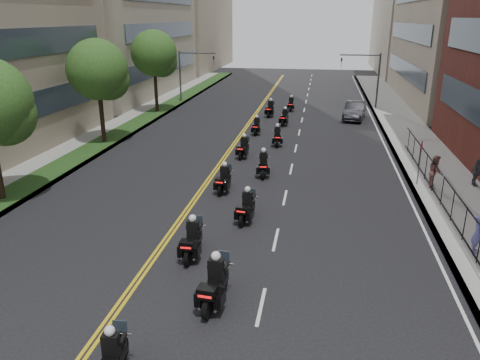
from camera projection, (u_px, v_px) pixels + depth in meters
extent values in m
cube|color=gray|center=(422.00, 153.00, 32.66)|extent=(4.00, 90.00, 0.15)
cube|color=gray|center=(101.00, 139.00, 36.49)|extent=(4.00, 90.00, 0.15)
cube|color=#163B15|center=(110.00, 138.00, 36.33)|extent=(2.00, 90.00, 0.04)
cube|color=#333F4C|center=(405.00, 69.00, 52.61)|extent=(0.12, 24.08, 1.80)
cube|color=#333F4C|center=(409.00, 32.00, 51.29)|extent=(0.12, 24.08, 1.80)
cube|color=#333F4C|center=(6.00, 114.00, 28.22)|extent=(0.12, 25.80, 1.80)
cube|color=#333F4C|center=(167.00, 65.00, 57.06)|extent=(0.12, 24.08, 1.80)
cube|color=#333F4C|center=(165.00, 31.00, 55.74)|extent=(0.12, 24.08, 1.80)
cube|color=black|center=(461.00, 199.00, 20.22)|extent=(0.05, 28.00, 0.05)
cube|color=black|center=(456.00, 227.00, 20.65)|extent=(0.05, 28.00, 0.05)
sphere|color=#26501A|center=(4.00, 115.00, 23.08)|extent=(3.08, 3.08, 3.08)
cylinder|color=#2E2014|center=(101.00, 110.00, 34.61)|extent=(0.32, 0.32, 5.11)
sphere|color=#26501A|center=(97.00, 69.00, 33.64)|extent=(4.40, 4.40, 4.40)
sphere|color=#26501A|center=(108.00, 79.00, 34.16)|extent=(3.08, 3.08, 3.08)
cylinder|color=#2E2014|center=(156.00, 86.00, 45.73)|extent=(0.32, 0.32, 5.39)
sphere|color=#26501A|center=(154.00, 53.00, 44.71)|extent=(4.40, 4.40, 4.40)
sphere|color=#26501A|center=(162.00, 61.00, 45.24)|extent=(3.08, 3.08, 3.08)
cylinder|color=#3F3F44|center=(378.00, 81.00, 47.81)|extent=(0.18, 0.18, 5.60)
cylinder|color=#3F3F44|center=(360.00, 55.00, 47.27)|extent=(4.00, 0.14, 0.14)
imported|color=black|center=(341.00, 63.00, 47.82)|extent=(0.16, 0.20, 1.00)
cylinder|color=#3F3F44|center=(180.00, 77.00, 51.16)|extent=(0.18, 0.18, 5.60)
cylinder|color=#3F3F44|center=(197.00, 53.00, 49.98)|extent=(4.00, 0.14, 0.14)
imported|color=black|center=(214.00, 61.00, 49.96)|extent=(0.16, 0.20, 1.00)
cylinder|color=black|center=(123.00, 350.00, 12.98)|extent=(0.19, 0.67, 0.66)
cube|color=black|center=(111.00, 344.00, 12.04)|extent=(0.45, 0.31, 0.61)
sphere|color=white|center=(110.00, 331.00, 11.92)|extent=(0.28, 0.28, 0.28)
cylinder|color=black|center=(207.00, 308.00, 14.76)|extent=(0.22, 0.77, 0.76)
cylinder|color=black|center=(224.00, 279.00, 16.39)|extent=(0.22, 0.77, 0.76)
cube|color=black|center=(216.00, 285.00, 15.47)|extent=(0.60, 1.54, 0.45)
cube|color=silver|center=(216.00, 290.00, 15.61)|extent=(0.48, 0.65, 0.34)
cube|color=black|center=(207.00, 292.00, 14.57)|extent=(0.62, 0.52, 0.36)
cube|color=red|center=(205.00, 297.00, 14.36)|extent=(0.45, 0.07, 0.08)
cube|color=black|center=(216.00, 269.00, 15.34)|extent=(0.52, 0.35, 0.69)
sphere|color=white|center=(216.00, 256.00, 15.19)|extent=(0.32, 0.32, 0.32)
cylinder|color=black|center=(188.00, 257.00, 17.91)|extent=(0.15, 0.71, 0.71)
cylinder|color=black|center=(198.00, 238.00, 19.46)|extent=(0.15, 0.71, 0.71)
cube|color=black|center=(193.00, 241.00, 18.59)|extent=(0.45, 1.41, 0.42)
cube|color=silver|center=(193.00, 246.00, 18.72)|extent=(0.40, 0.58, 0.31)
cube|color=black|center=(187.00, 245.00, 17.73)|extent=(0.55, 0.44, 0.33)
cube|color=red|center=(186.00, 248.00, 17.54)|extent=(0.42, 0.04, 0.07)
cube|color=black|center=(193.00, 228.00, 18.47)|extent=(0.46, 0.30, 0.64)
sphere|color=white|center=(193.00, 218.00, 18.33)|extent=(0.30, 0.30, 0.30)
cylinder|color=black|center=(242.00, 220.00, 21.25)|extent=(0.23, 0.68, 0.67)
cylinder|color=black|center=(252.00, 207.00, 22.67)|extent=(0.23, 0.68, 0.67)
cube|color=black|center=(247.00, 208.00, 21.87)|extent=(0.59, 1.38, 0.39)
cube|color=silver|center=(247.00, 212.00, 21.99)|extent=(0.44, 0.59, 0.30)
cube|color=black|center=(242.00, 210.00, 21.08)|extent=(0.56, 0.48, 0.32)
cube|color=red|center=(241.00, 212.00, 20.90)|extent=(0.40, 0.08, 0.07)
cube|color=black|center=(247.00, 198.00, 21.75)|extent=(0.47, 0.33, 0.61)
sphere|color=white|center=(248.00, 189.00, 21.62)|extent=(0.29, 0.29, 0.29)
cylinder|color=black|center=(220.00, 190.00, 24.92)|extent=(0.19, 0.68, 0.67)
cylinder|color=black|center=(228.00, 180.00, 26.37)|extent=(0.19, 0.68, 0.67)
cube|color=black|center=(224.00, 180.00, 25.56)|extent=(0.52, 1.36, 0.40)
cube|color=silver|center=(225.00, 184.00, 25.68)|extent=(0.42, 0.57, 0.30)
cube|color=black|center=(220.00, 181.00, 24.75)|extent=(0.54, 0.45, 0.32)
cube|color=red|center=(219.00, 183.00, 24.57)|extent=(0.40, 0.06, 0.07)
cube|color=black|center=(225.00, 171.00, 25.44)|extent=(0.45, 0.31, 0.61)
sphere|color=white|center=(225.00, 164.00, 25.31)|extent=(0.29, 0.29, 0.29)
cylinder|color=black|center=(263.00, 174.00, 27.44)|extent=(0.21, 0.70, 0.69)
cylinder|color=black|center=(264.00, 166.00, 28.95)|extent=(0.21, 0.70, 0.69)
cube|color=black|center=(263.00, 165.00, 28.10)|extent=(0.55, 1.39, 0.40)
cube|color=silver|center=(263.00, 169.00, 28.23)|extent=(0.43, 0.59, 0.30)
cube|color=black|center=(263.00, 165.00, 27.26)|extent=(0.56, 0.47, 0.32)
cube|color=red|center=(263.00, 167.00, 27.07)|extent=(0.40, 0.07, 0.07)
cube|color=black|center=(264.00, 157.00, 27.98)|extent=(0.47, 0.32, 0.62)
sphere|color=white|center=(264.00, 150.00, 27.85)|extent=(0.29, 0.29, 0.29)
cylinder|color=black|center=(241.00, 155.00, 31.18)|extent=(0.20, 0.67, 0.66)
cylinder|color=black|center=(247.00, 149.00, 32.59)|extent=(0.20, 0.67, 0.66)
cube|color=black|center=(244.00, 148.00, 31.80)|extent=(0.54, 1.34, 0.39)
cube|color=silver|center=(244.00, 151.00, 31.91)|extent=(0.42, 0.57, 0.29)
cube|color=black|center=(241.00, 148.00, 31.02)|extent=(0.54, 0.46, 0.31)
cube|color=red|center=(240.00, 149.00, 30.84)|extent=(0.39, 0.07, 0.07)
cube|color=black|center=(244.00, 141.00, 31.68)|extent=(0.45, 0.31, 0.60)
sphere|color=white|center=(244.00, 135.00, 31.56)|extent=(0.28, 0.28, 0.28)
cylinder|color=black|center=(277.00, 143.00, 34.10)|extent=(0.21, 0.67, 0.66)
cylinder|color=black|center=(277.00, 138.00, 35.56)|extent=(0.21, 0.67, 0.66)
cube|color=black|center=(277.00, 137.00, 34.74)|extent=(0.54, 1.34, 0.39)
cube|color=silver|center=(277.00, 140.00, 34.86)|extent=(0.42, 0.57, 0.29)
cube|color=black|center=(277.00, 137.00, 33.94)|extent=(0.54, 0.46, 0.31)
cube|color=red|center=(277.00, 138.00, 33.75)|extent=(0.39, 0.07, 0.07)
cube|color=black|center=(277.00, 131.00, 34.63)|extent=(0.45, 0.32, 0.60)
sphere|color=white|center=(278.00, 125.00, 34.50)|extent=(0.28, 0.28, 0.28)
cylinder|color=black|center=(255.00, 132.00, 37.51)|extent=(0.13, 0.63, 0.63)
cylinder|color=black|center=(258.00, 128.00, 38.88)|extent=(0.13, 0.63, 0.63)
cube|color=black|center=(257.00, 127.00, 38.11)|extent=(0.39, 1.24, 0.37)
cube|color=silver|center=(257.00, 129.00, 38.22)|extent=(0.35, 0.51, 0.28)
cube|color=black|center=(255.00, 126.00, 37.35)|extent=(0.48, 0.39, 0.29)
cube|color=red|center=(255.00, 127.00, 37.18)|extent=(0.37, 0.03, 0.06)
cube|color=black|center=(257.00, 121.00, 38.00)|extent=(0.41, 0.26, 0.57)
sphere|color=white|center=(257.00, 117.00, 37.88)|extent=(0.27, 0.27, 0.27)
cylinder|color=black|center=(283.00, 123.00, 40.60)|extent=(0.22, 0.67, 0.66)
cylinder|color=black|center=(287.00, 120.00, 41.99)|extent=(0.22, 0.67, 0.66)
cube|color=black|center=(285.00, 118.00, 41.21)|extent=(0.58, 1.35, 0.39)
cube|color=silver|center=(285.00, 121.00, 41.32)|extent=(0.44, 0.58, 0.29)
cube|color=black|center=(283.00, 117.00, 40.43)|extent=(0.55, 0.47, 0.31)
cube|color=red|center=(283.00, 118.00, 40.25)|extent=(0.39, 0.08, 0.07)
cube|color=black|center=(285.00, 113.00, 41.09)|extent=(0.46, 0.32, 0.60)
sphere|color=white|center=(285.00, 108.00, 40.96)|extent=(0.28, 0.28, 0.28)
cylinder|color=black|center=(269.00, 114.00, 44.16)|extent=(0.21, 0.71, 0.70)
cylinder|color=black|center=(272.00, 111.00, 45.67)|extent=(0.21, 0.71, 0.70)
cube|color=black|center=(270.00, 110.00, 44.82)|extent=(0.56, 1.43, 0.41)
cube|color=silver|center=(270.00, 112.00, 44.95)|extent=(0.44, 0.60, 0.31)
cube|color=black|center=(269.00, 109.00, 43.98)|extent=(0.57, 0.48, 0.33)
cube|color=red|center=(268.00, 109.00, 43.79)|extent=(0.41, 0.07, 0.07)
cube|color=black|center=(271.00, 104.00, 44.70)|extent=(0.48, 0.33, 0.64)
sphere|color=white|center=(271.00, 100.00, 44.56)|extent=(0.30, 0.30, 0.30)
cylinder|color=black|center=(290.00, 109.00, 46.91)|extent=(0.14, 0.65, 0.64)
cylinder|color=black|center=(292.00, 106.00, 48.31)|extent=(0.14, 0.65, 0.64)
cube|color=black|center=(291.00, 105.00, 47.52)|extent=(0.41, 1.28, 0.38)
cube|color=silver|center=(291.00, 107.00, 47.64)|extent=(0.37, 0.52, 0.28)
cube|color=black|center=(290.00, 104.00, 46.74)|extent=(0.50, 0.40, 0.30)
cube|color=red|center=(290.00, 105.00, 46.56)|extent=(0.38, 0.03, 0.07)
cube|color=black|center=(291.00, 100.00, 47.41)|extent=(0.42, 0.27, 0.59)
sphere|color=white|center=(291.00, 96.00, 47.29)|extent=(0.27, 0.27, 0.27)
imported|color=black|center=(355.00, 110.00, 43.52)|extent=(2.50, 5.13, 1.62)
imported|color=#535195|center=(477.00, 234.00, 18.53)|extent=(0.48, 0.63, 1.56)
imported|color=#8C524C|center=(435.00, 171.00, 25.62)|extent=(0.83, 0.98, 1.81)
imported|color=#3D3D44|center=(476.00, 173.00, 25.87)|extent=(0.47, 0.93, 1.53)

